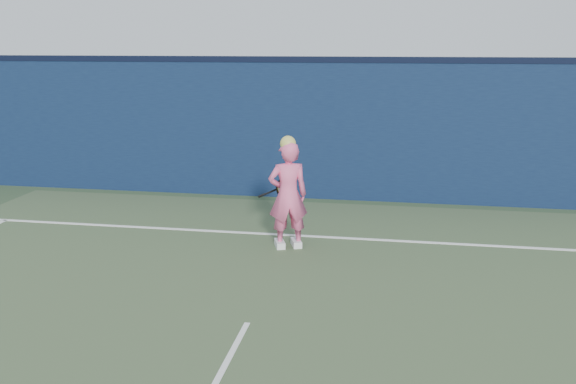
# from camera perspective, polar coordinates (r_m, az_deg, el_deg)

# --- Properties ---
(ground) EXTENTS (80.00, 80.00, 0.00)m
(ground) POSITION_cam_1_polar(r_m,az_deg,el_deg) (5.66, -6.28, -16.56)
(ground) COLOR #32452B
(ground) RESTS_ON ground
(backstop_wall) EXTENTS (24.00, 0.40, 2.50)m
(backstop_wall) POSITION_cam_1_polar(r_m,az_deg,el_deg) (11.38, 2.58, 5.73)
(backstop_wall) COLOR #0C1A38
(backstop_wall) RESTS_ON ground
(wall_cap) EXTENTS (24.00, 0.42, 0.10)m
(wall_cap) POSITION_cam_1_polar(r_m,az_deg,el_deg) (11.27, 2.65, 12.29)
(wall_cap) COLOR black
(wall_cap) RESTS_ON backstop_wall
(player) EXTENTS (0.65, 0.53, 1.61)m
(player) POSITION_cam_1_polar(r_m,az_deg,el_deg) (8.55, -0.00, -0.25)
(player) COLOR #EF5D8F
(player) RESTS_ON ground
(racket) EXTENTS (0.46, 0.35, 0.29)m
(racket) POSITION_cam_1_polar(r_m,az_deg,el_deg) (9.01, -0.58, 0.39)
(racket) COLOR black
(racket) RESTS_ON ground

